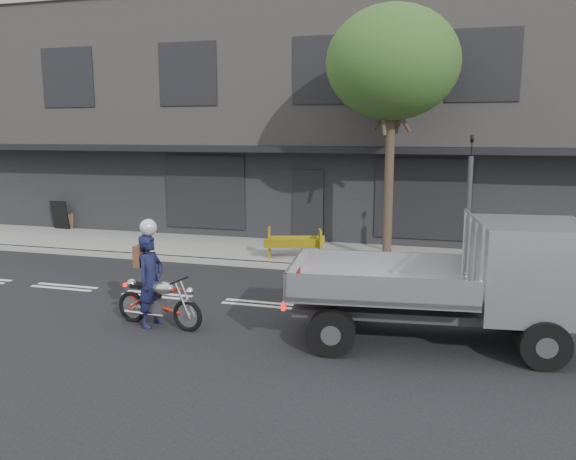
# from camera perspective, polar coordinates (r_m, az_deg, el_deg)

# --- Properties ---
(ground) EXTENTS (80.00, 80.00, 0.00)m
(ground) POSITION_cam_1_polar(r_m,az_deg,el_deg) (11.90, -2.90, -7.53)
(ground) COLOR black
(ground) RESTS_ON ground
(sidewalk) EXTENTS (32.00, 3.20, 0.15)m
(sidewalk) POSITION_cam_1_polar(r_m,az_deg,el_deg) (16.25, 2.40, -2.48)
(sidewalk) COLOR gray
(sidewalk) RESTS_ON ground
(kerb) EXTENTS (32.00, 0.20, 0.15)m
(kerb) POSITION_cam_1_polar(r_m,az_deg,el_deg) (14.74, 0.95, -3.77)
(kerb) COLOR gray
(kerb) RESTS_ON ground
(building_main) EXTENTS (26.00, 10.00, 8.00)m
(building_main) POSITION_cam_1_polar(r_m,az_deg,el_deg) (22.35, 6.46, 10.99)
(building_main) COLOR slate
(building_main) RESTS_ON ground
(street_tree) EXTENTS (3.40, 3.40, 6.74)m
(street_tree) POSITION_cam_1_polar(r_m,az_deg,el_deg) (15.11, 10.57, 16.27)
(street_tree) COLOR #382B21
(street_tree) RESTS_ON ground
(traffic_light_pole) EXTENTS (0.12, 0.12, 3.50)m
(traffic_light_pole) POSITION_cam_1_polar(r_m,az_deg,el_deg) (14.24, 17.82, 1.72)
(traffic_light_pole) COLOR #2D2D30
(traffic_light_pole) RESTS_ON ground
(motorcycle) EXTENTS (1.85, 0.54, 0.96)m
(motorcycle) POSITION_cam_1_polar(r_m,az_deg,el_deg) (10.72, -12.99, -7.01)
(motorcycle) COLOR black
(motorcycle) RESTS_ON ground
(rider) EXTENTS (0.50, 0.68, 1.72)m
(rider) POSITION_cam_1_polar(r_m,az_deg,el_deg) (10.69, -13.78, -5.02)
(rider) COLOR black
(rider) RESTS_ON ground
(flatbed_ute) EXTENTS (4.99, 2.47, 2.23)m
(flatbed_ute) POSITION_cam_1_polar(r_m,az_deg,el_deg) (9.95, 20.91, -4.10)
(flatbed_ute) COLOR black
(flatbed_ute) RESTS_ON ground
(construction_barrier) EXTENTS (1.65, 1.03, 0.86)m
(construction_barrier) POSITION_cam_1_polar(r_m,az_deg,el_deg) (15.08, 0.45, -1.49)
(construction_barrier) COLOR yellow
(construction_barrier) RESTS_ON sidewalk
(sandwich_board) EXTENTS (0.67, 0.46, 1.02)m
(sandwich_board) POSITION_cam_1_polar(r_m,az_deg,el_deg) (21.48, -22.15, 1.43)
(sandwich_board) COLOR black
(sandwich_board) RESTS_ON sidewalk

